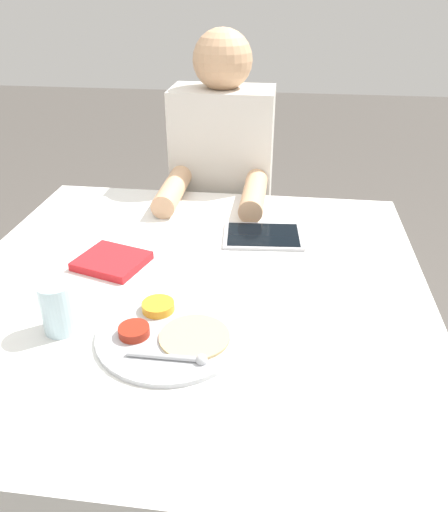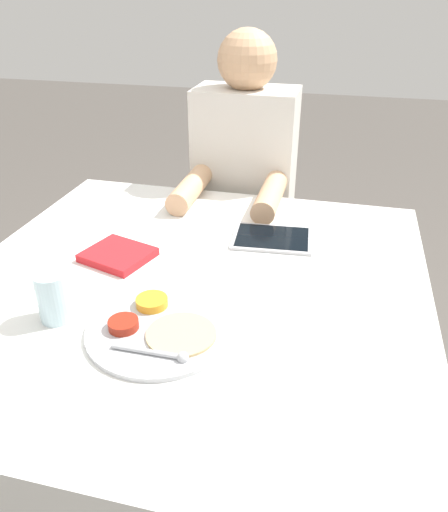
{
  "view_description": "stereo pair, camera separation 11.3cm",
  "coord_description": "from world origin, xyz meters",
  "views": [
    {
      "loc": [
        0.2,
        -0.94,
        1.36
      ],
      "look_at": [
        0.08,
        0.03,
        0.81
      ],
      "focal_mm": 35.0,
      "sensor_mm": 36.0,
      "label": 1
    },
    {
      "loc": [
        0.31,
        -0.92,
        1.36
      ],
      "look_at": [
        0.08,
        0.03,
        0.81
      ],
      "focal_mm": 35.0,
      "sensor_mm": 36.0,
      "label": 2
    }
  ],
  "objects": [
    {
      "name": "ground_plane",
      "position": [
        0.0,
        0.0,
        0.0
      ],
      "size": [
        12.0,
        12.0,
        0.0
      ],
      "primitive_type": "plane",
      "color": "#4C4742"
    },
    {
      "name": "dining_table",
      "position": [
        0.0,
        0.0,
        0.38
      ],
      "size": [
        1.08,
        1.1,
        0.75
      ],
      "color": "silver",
      "rests_on": "ground_plane"
    },
    {
      "name": "thali_tray",
      "position": [
        -0.0,
        -0.19,
        0.76
      ],
      "size": [
        0.29,
        0.29,
        0.03
      ],
      "color": "#B7BABF",
      "rests_on": "dining_table"
    },
    {
      "name": "red_notebook",
      "position": [
        -0.2,
        0.06,
        0.76
      ],
      "size": [
        0.19,
        0.17,
        0.02
      ],
      "color": "silver",
      "rests_on": "dining_table"
    },
    {
      "name": "tablet_device",
      "position": [
        0.15,
        0.25,
        0.76
      ],
      "size": [
        0.22,
        0.17,
        0.01
      ],
      "color": "#B7B7BC",
      "rests_on": "dining_table"
    },
    {
      "name": "person_diner",
      "position": [
        -0.01,
        0.69,
        0.59
      ],
      "size": [
        0.34,
        0.48,
        1.23
      ],
      "color": "black",
      "rests_on": "ground_plane"
    },
    {
      "name": "drinking_glass",
      "position": [
        -0.22,
        -0.2,
        0.81
      ],
      "size": [
        0.07,
        0.07,
        0.11
      ],
      "color": "silver",
      "rests_on": "dining_table"
    }
  ]
}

